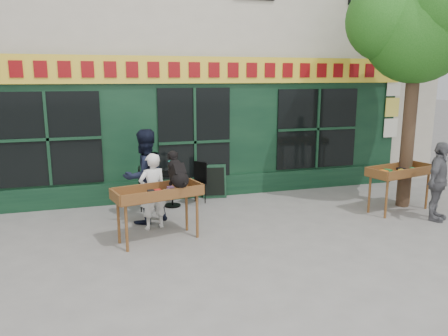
{
  "coord_description": "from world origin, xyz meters",
  "views": [
    {
      "loc": [
        -2.33,
        -7.55,
        2.85
      ],
      "look_at": [
        0.16,
        0.5,
        1.08
      ],
      "focal_mm": 35.0,
      "sensor_mm": 36.0,
      "label": 1
    }
  ],
  "objects_px": {
    "book_cart_right": "(400,174)",
    "man_left": "(145,176)",
    "book_cart_center": "(158,196)",
    "man_right": "(438,182)",
    "bistro_table": "(172,183)",
    "woman": "(153,191)",
    "dog": "(178,169)"
  },
  "relations": [
    {
      "from": "man_right",
      "to": "bistro_table",
      "type": "distance_m",
      "value": 5.52
    },
    {
      "from": "dog",
      "to": "man_right",
      "type": "height_order",
      "value": "man_right"
    },
    {
      "from": "book_cart_center",
      "to": "woman",
      "type": "distance_m",
      "value": 0.66
    },
    {
      "from": "man_right",
      "to": "bistro_table",
      "type": "bearing_deg",
      "value": 120.2
    },
    {
      "from": "woman",
      "to": "man_left",
      "type": "distance_m",
      "value": 0.49
    },
    {
      "from": "woman",
      "to": "man_right",
      "type": "height_order",
      "value": "man_right"
    },
    {
      "from": "woman",
      "to": "bistro_table",
      "type": "xyz_separation_m",
      "value": [
        0.61,
        1.33,
        -0.19
      ]
    },
    {
      "from": "bistro_table",
      "to": "dog",
      "type": "bearing_deg",
      "value": -97.3
    },
    {
      "from": "dog",
      "to": "woman",
      "type": "xyz_separation_m",
      "value": [
        -0.35,
        0.7,
        -0.56
      ]
    },
    {
      "from": "book_cart_center",
      "to": "dog",
      "type": "bearing_deg",
      "value": -21.26
    },
    {
      "from": "book_cart_right",
      "to": "bistro_table",
      "type": "height_order",
      "value": "book_cart_right"
    },
    {
      "from": "book_cart_right",
      "to": "man_left",
      "type": "relative_size",
      "value": 0.86
    },
    {
      "from": "book_cart_center",
      "to": "man_right",
      "type": "distance_m",
      "value": 5.54
    },
    {
      "from": "man_right",
      "to": "bistro_table",
      "type": "relative_size",
      "value": 2.1
    },
    {
      "from": "man_right",
      "to": "book_cart_center",
      "type": "bearing_deg",
      "value": 141.85
    },
    {
      "from": "book_cart_right",
      "to": "man_left",
      "type": "height_order",
      "value": "man_left"
    },
    {
      "from": "book_cart_center",
      "to": "man_right",
      "type": "height_order",
      "value": "man_right"
    },
    {
      "from": "book_cart_center",
      "to": "dog",
      "type": "relative_size",
      "value": 2.67
    },
    {
      "from": "dog",
      "to": "man_right",
      "type": "distance_m",
      "value": 5.21
    },
    {
      "from": "book_cart_center",
      "to": "man_left",
      "type": "distance_m",
      "value": 1.09
    },
    {
      "from": "dog",
      "to": "bistro_table",
      "type": "xyz_separation_m",
      "value": [
        0.26,
        2.03,
        -0.75
      ]
    },
    {
      "from": "book_cart_center",
      "to": "woman",
      "type": "xyz_separation_m",
      "value": [
        0.0,
        0.65,
        -0.09
      ]
    },
    {
      "from": "woman",
      "to": "bistro_table",
      "type": "height_order",
      "value": "woman"
    },
    {
      "from": "man_left",
      "to": "bistro_table",
      "type": "bearing_deg",
      "value": -154.04
    },
    {
      "from": "dog",
      "to": "man_left",
      "type": "distance_m",
      "value": 1.27
    },
    {
      "from": "woman",
      "to": "bistro_table",
      "type": "relative_size",
      "value": 1.92
    },
    {
      "from": "bistro_table",
      "to": "woman",
      "type": "bearing_deg",
      "value": -114.59
    },
    {
      "from": "book_cart_right",
      "to": "man_right",
      "type": "bearing_deg",
      "value": -80.94
    },
    {
      "from": "bistro_table",
      "to": "book_cart_center",
      "type": "bearing_deg",
      "value": -107.11
    },
    {
      "from": "book_cart_center",
      "to": "dog",
      "type": "xyz_separation_m",
      "value": [
        0.35,
        -0.05,
        0.47
      ]
    },
    {
      "from": "man_right",
      "to": "bistro_table",
      "type": "height_order",
      "value": "man_right"
    },
    {
      "from": "woman",
      "to": "book_cart_right",
      "type": "relative_size",
      "value": 0.91
    }
  ]
}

